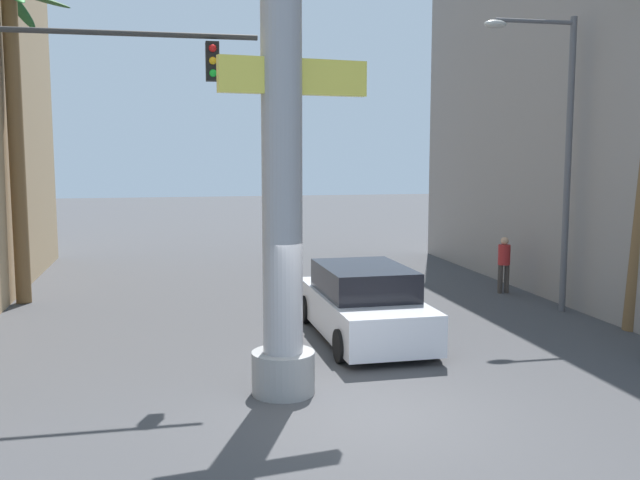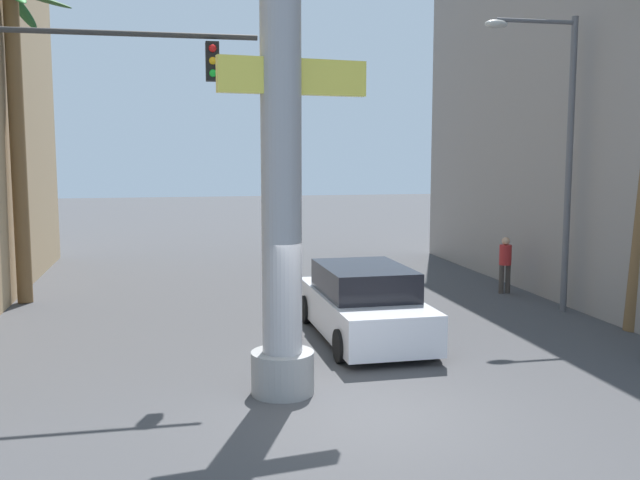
{
  "view_description": "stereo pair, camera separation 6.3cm",
  "coord_description": "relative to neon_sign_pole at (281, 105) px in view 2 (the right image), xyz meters",
  "views": [
    {
      "loc": [
        -2.88,
        -9.93,
        3.93
      ],
      "look_at": [
        0.0,
        3.51,
        2.25
      ],
      "focal_mm": 40.0,
      "sensor_mm": 36.0,
      "label": 1
    },
    {
      "loc": [
        -2.82,
        -9.94,
        3.93
      ],
      "look_at": [
        0.0,
        3.51,
        2.25
      ],
      "focal_mm": 40.0,
      "sensor_mm": 36.0,
      "label": 2
    }
  ],
  "objects": [
    {
      "name": "ground_plane",
      "position": [
        1.09,
        8.72,
        -4.67
      ],
      "size": [
        90.2,
        90.2,
        0.0
      ],
      "primitive_type": "plane",
      "color": "#424244"
    },
    {
      "name": "neon_sign_pole",
      "position": [
        0.0,
        0.0,
        0.0
      ],
      "size": [
        2.73,
        1.04,
        9.87
      ],
      "color": "#9E9EA3",
      "rests_on": "ground"
    },
    {
      "name": "street_lamp",
      "position": [
        7.44,
        4.62,
        -0.35
      ],
      "size": [
        2.38,
        0.28,
        7.16
      ],
      "color": "#59595E",
      "rests_on": "ground"
    },
    {
      "name": "traffic_light_mast",
      "position": [
        -3.92,
        2.19,
        -0.33
      ],
      "size": [
        5.59,
        0.32,
        6.13
      ],
      "color": "#333333",
      "rests_on": "ground"
    },
    {
      "name": "car_lead",
      "position": [
        2.22,
        3.11,
        -3.93
      ],
      "size": [
        2.06,
        4.66,
        1.56
      ],
      "color": "black",
      "rests_on": "ground"
    },
    {
      "name": "palm_tree_mid_left",
      "position": [
        -5.63,
        8.63,
        0.21
      ],
      "size": [
        3.27,
        3.16,
        8.19
      ],
      "color": "brown",
      "rests_on": "ground"
    },
    {
      "name": "pedestrian_mid_right",
      "position": [
        7.41,
        7.05,
        -3.75
      ],
      "size": [
        0.35,
        0.35,
        1.59
      ],
      "color": "#3F3833",
      "rests_on": "ground"
    }
  ]
}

